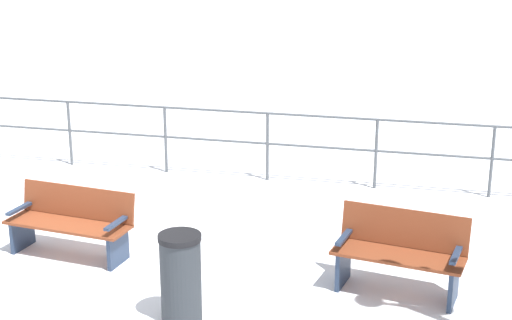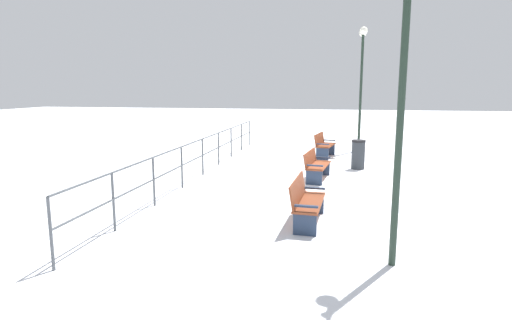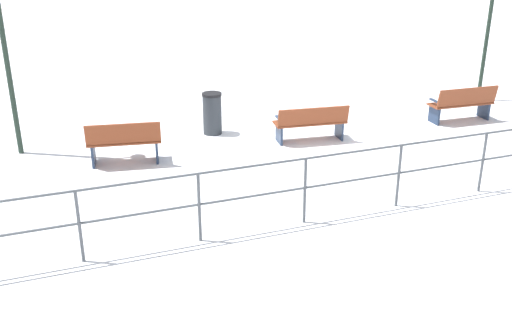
# 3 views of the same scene
# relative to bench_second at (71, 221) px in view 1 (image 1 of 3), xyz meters

# --- Properties ---
(ground_plane) EXTENTS (80.00, 80.00, 0.00)m
(ground_plane) POSITION_rel_bench_second_xyz_m (0.02, -0.01, -0.44)
(ground_plane) COLOR white
(ground_plane) RESTS_ON ground
(bench_second) EXTENTS (0.75, 1.66, 0.85)m
(bench_second) POSITION_rel_bench_second_xyz_m (0.00, 0.00, 0.00)
(bench_second) COLOR brown
(bench_second) RESTS_ON ground
(bench_third) EXTENTS (0.81, 1.54, 0.93)m
(bench_third) POSITION_rel_bench_second_xyz_m (0.08, 4.08, 0.04)
(bench_third) COLOR brown
(bench_third) RESTS_ON ground
(waterfront_railing) EXTENTS (0.05, 14.01, 1.14)m
(waterfront_railing) POSITION_rel_bench_second_xyz_m (-3.46, -0.01, 0.31)
(waterfront_railing) COLOR #4C5156
(waterfront_railing) RESTS_ON ground
(trash_bin) EXTENTS (0.45, 0.45, 0.97)m
(trash_bin) POSITION_rel_bench_second_xyz_m (1.28, 1.90, 0.04)
(trash_bin) COLOR #2D3338
(trash_bin) RESTS_ON ground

